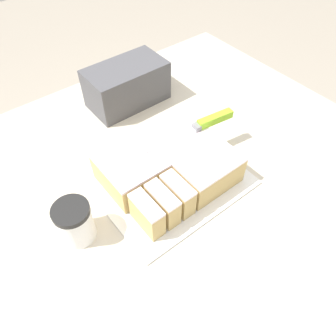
{
  "coord_description": "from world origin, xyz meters",
  "views": [
    {
      "loc": [
        -0.3,
        -0.45,
        1.63
      ],
      "look_at": [
        0.05,
        -0.01,
        0.99
      ],
      "focal_mm": 35.0,
      "sensor_mm": 36.0,
      "label": 1
    }
  ],
  "objects_px": {
    "cake_board": "(168,179)",
    "cake": "(168,166)",
    "knife": "(202,124)",
    "coffee_cup": "(75,222)",
    "storage_box": "(127,85)"
  },
  "relations": [
    {
      "from": "knife",
      "to": "coffee_cup",
      "type": "xyz_separation_m",
      "value": [
        -0.41,
        -0.03,
        -0.04
      ]
    },
    {
      "from": "knife",
      "to": "coffee_cup",
      "type": "relative_size",
      "value": 3.21
    },
    {
      "from": "cake",
      "to": "coffee_cup",
      "type": "xyz_separation_m",
      "value": [
        -0.27,
        -0.01,
        0.01
      ]
    },
    {
      "from": "cake_board",
      "to": "coffee_cup",
      "type": "height_order",
      "value": "coffee_cup"
    },
    {
      "from": "storage_box",
      "to": "cake",
      "type": "bearing_deg",
      "value": -106.47
    },
    {
      "from": "cake_board",
      "to": "coffee_cup",
      "type": "distance_m",
      "value": 0.27
    },
    {
      "from": "coffee_cup",
      "to": "cake",
      "type": "bearing_deg",
      "value": 1.26
    },
    {
      "from": "cake_board",
      "to": "coffee_cup",
      "type": "bearing_deg",
      "value": -179.54
    },
    {
      "from": "cake_board",
      "to": "knife",
      "type": "relative_size",
      "value": 1.11
    },
    {
      "from": "cake_board",
      "to": "knife",
      "type": "bearing_deg",
      "value": 12.05
    },
    {
      "from": "cake_board",
      "to": "coffee_cup",
      "type": "relative_size",
      "value": 3.57
    },
    {
      "from": "cake",
      "to": "storage_box",
      "type": "distance_m",
      "value": 0.37
    },
    {
      "from": "cake_board",
      "to": "cake",
      "type": "relative_size",
      "value": 1.23
    },
    {
      "from": "knife",
      "to": "coffee_cup",
      "type": "bearing_deg",
      "value": 12.42
    },
    {
      "from": "cake",
      "to": "knife",
      "type": "bearing_deg",
      "value": 10.91
    }
  ]
}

